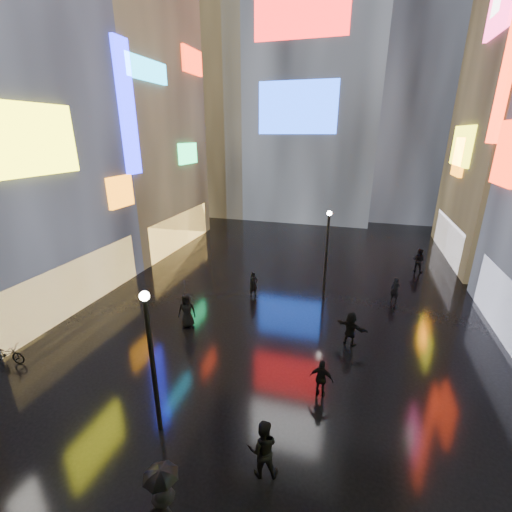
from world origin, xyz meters
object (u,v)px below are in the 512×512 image
at_px(lamp_near, 152,356).
at_px(lamp_far, 327,247).
at_px(bicycle, 6,354).
at_px(pedestrian_3, 321,379).

bearing_deg(lamp_near, lamp_far, 71.72).
bearing_deg(bicycle, lamp_far, -55.59).
height_order(lamp_far, bicycle, lamp_far).
height_order(lamp_far, pedestrian_3, lamp_far).
bearing_deg(pedestrian_3, bicycle, 16.03).
distance_m(lamp_near, pedestrian_3, 6.37).
relative_size(lamp_far, bicycle, 3.04).
relative_size(lamp_near, bicycle, 3.04).
bearing_deg(lamp_near, bicycle, 171.28).
xyz_separation_m(pedestrian_3, bicycle, (-13.46, -1.89, -0.33)).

